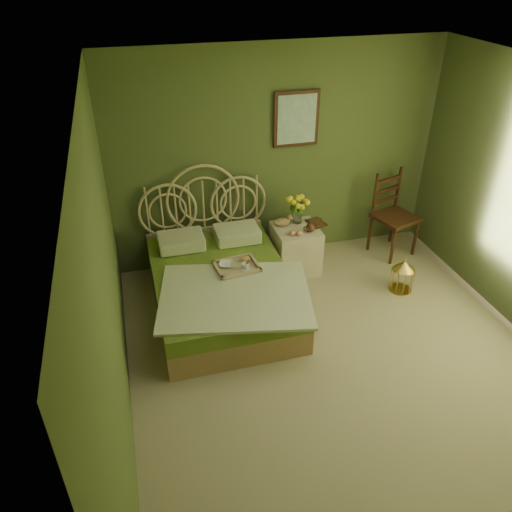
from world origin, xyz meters
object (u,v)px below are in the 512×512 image
object	(u,v)px
bed	(221,285)
chair	(393,208)
birdcage	(402,276)
nightstand	(296,243)

from	to	relation	value
bed	chair	world-z (taller)	bed
birdcage	chair	bearing A→B (deg)	71.74
nightstand	bed	bearing A→B (deg)	-153.45
birdcage	nightstand	bearing A→B (deg)	143.76
nightstand	chair	world-z (taller)	chair
nightstand	birdcage	distance (m)	1.31
chair	nightstand	bearing A→B (deg)	167.58
bed	chair	distance (m)	2.48
nightstand	birdcage	world-z (taller)	nightstand
bed	birdcage	xyz separation A→B (m)	(2.09, -0.25, -0.10)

